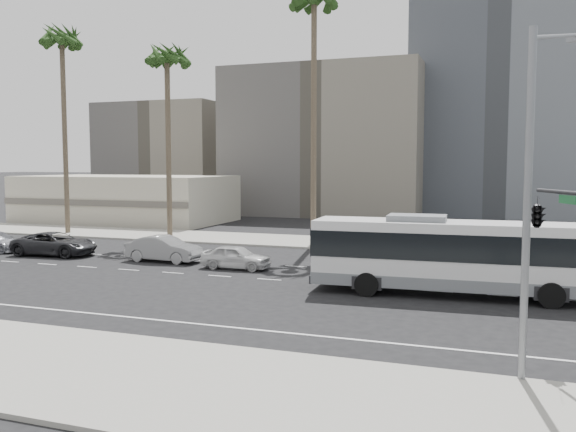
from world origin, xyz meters
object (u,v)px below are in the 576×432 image
at_px(palm_far, 62,43).
at_px(city_bus, 453,254).
at_px(car_b, 164,249).
at_px(palm_mid, 167,61).
at_px(palm_near, 314,4).
at_px(car_a, 236,257).
at_px(traffic_signal, 542,217).
at_px(streetlight_corner, 535,175).
at_px(car_c, 55,244).

bearing_deg(palm_far, city_bus, -22.78).
height_order(car_b, palm_mid, palm_mid).
bearing_deg(palm_near, car_a, -97.11).
relative_size(traffic_signal, palm_near, 0.28).
distance_m(city_bus, traffic_signal, 9.99).
height_order(car_b, streetlight_corner, streetlight_corner).
relative_size(car_b, streetlight_corner, 0.48).
distance_m(car_a, palm_mid, 20.96).
relative_size(city_bus, palm_near, 0.67).
bearing_deg(palm_mid, car_b, -61.15).
bearing_deg(palm_mid, city_bus, -30.78).
bearing_deg(palm_mid, streetlight_corner, -42.97).
xyz_separation_m(traffic_signal, palm_far, (-37.92, 23.55, 12.19)).
height_order(car_a, palm_near, palm_near).
distance_m(traffic_signal, palm_near, 30.89).
bearing_deg(palm_far, palm_mid, -1.36).
xyz_separation_m(streetlight_corner, palm_near, (-14.47, 25.30, 12.20)).
xyz_separation_m(car_b, traffic_signal, (21.71, -13.16, 3.81)).
bearing_deg(city_bus, palm_mid, 146.86).
distance_m(city_bus, car_b, 18.86).
bearing_deg(car_a, car_b, 80.06).
relative_size(traffic_signal, palm_far, 0.30).
distance_m(streetlight_corner, palm_far, 46.62).
bearing_deg(streetlight_corner, traffic_signal, 99.04).
bearing_deg(car_a, palm_far, 61.91).
distance_m(car_c, traffic_signal, 33.09).
bearing_deg(traffic_signal, streetlight_corner, -124.77).
height_order(city_bus, palm_mid, palm_mid).
bearing_deg(car_c, car_b, -93.33).
height_order(palm_near, palm_mid, palm_near).
bearing_deg(traffic_signal, car_c, 132.71).
relative_size(car_b, traffic_signal, 0.91).
relative_size(city_bus, car_b, 2.67).
bearing_deg(car_a, palm_near, -7.72).
distance_m(palm_mid, palm_far, 10.84).
relative_size(car_c, palm_mid, 0.35).
xyz_separation_m(streetlight_corner, palm_mid, (-26.96, 25.11, 8.70)).
relative_size(car_a, car_c, 0.73).
xyz_separation_m(city_bus, palm_mid, (-23.95, 14.26, 12.66)).
xyz_separation_m(city_bus, car_a, (-12.87, 3.22, -1.29)).
distance_m(streetlight_corner, traffic_signal, 2.28).
xyz_separation_m(car_c, palm_near, (15.39, 10.53, 17.38)).
bearing_deg(city_bus, palm_near, 126.06).
bearing_deg(palm_far, traffic_signal, -31.84).
distance_m(car_a, streetlight_corner, 21.85).
relative_size(city_bus, car_a, 3.17).
xyz_separation_m(car_a, palm_mid, (-11.08, 11.04, 13.96)).
distance_m(car_c, palm_near, 25.50).
relative_size(car_b, car_c, 0.87).
distance_m(car_c, palm_mid, 17.55).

